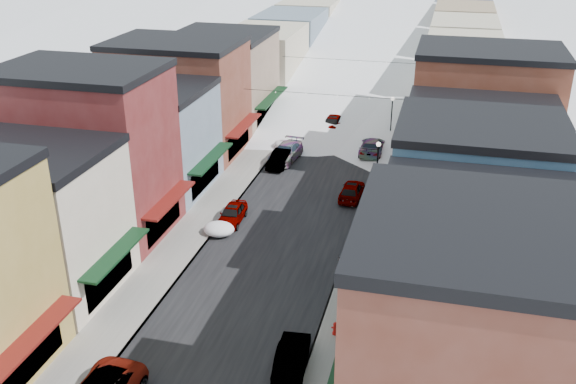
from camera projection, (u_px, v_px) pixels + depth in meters
The scene contains 33 objects.
road at pixel (356, 101), 80.38m from camera, with size 10.00×160.00×0.01m, color black.
sidewalk_left at pixel (305, 97), 81.82m from camera, with size 3.20×160.00×0.15m, color gray.
sidewalk_right at pixel (409, 104), 78.89m from camera, with size 3.20×160.00×0.15m, color gray.
curb_left at pixel (317, 98), 81.48m from camera, with size 0.10×160.00×0.15m, color slate.
curb_right at pixel (397, 103), 79.23m from camera, with size 0.10×160.00×0.15m, color slate.
bldg_l_cream at pixel (30, 221), 39.34m from camera, with size 11.30×8.20×9.50m.
bldg_l_brick_near at pixel (88, 152), 45.92m from camera, with size 12.30×8.20×12.50m.
bldg_l_grayblue at pixel (148, 138), 54.05m from camera, with size 11.30×9.20×9.00m.
bldg_l_brick_far at pixel (178, 97), 61.82m from camera, with size 13.30×9.20×11.00m.
bldg_l_tan at pixel (223, 78), 70.65m from camera, with size 11.30×11.20×10.00m.
bldg_r_brick_near at pixel (496, 372), 24.34m from camera, with size 12.30×9.20×12.50m.
bldg_r_green at pixel (474, 281), 33.03m from camera, with size 11.30×9.20×9.50m.
bldg_r_blue at pixel (473, 201), 40.79m from camera, with size 11.30×9.20×10.50m.
bldg_r_cream at pixel (478, 162), 48.95m from camera, with size 12.30×9.20×9.00m.
bldg_r_brick_far at pixel (483, 113), 56.29m from camera, with size 13.30×9.20×11.50m.
bldg_r_tan at pixel (469, 94), 65.77m from camera, with size 11.30×11.20×9.50m.
distant_blocks at pixel (379, 36), 99.10m from camera, with size 34.00×55.00×8.00m.
overhead_cables at pixel (341, 76), 66.79m from camera, with size 16.40×15.04×0.04m.
car_silver_sedan at pixel (232, 214), 49.42m from camera, with size 1.65×4.10×1.40m, color #A4A5AC.
car_dark_hatch at pixel (280, 159), 60.08m from camera, with size 1.52×4.37×1.44m, color black.
car_silver_wagon at pixel (286, 152), 61.46m from camera, with size 2.21×5.44×1.58m, color gray.
car_green_sedan at pixel (292, 357), 33.73m from camera, with size 1.53×4.39×1.45m, color black.
car_gray_suv at pixel (352, 190), 53.40m from camera, with size 1.75×4.36×1.49m, color gray.
car_black_sedan at pixel (372, 146), 62.96m from camera, with size 2.20×5.42×1.57m, color black.
car_lane_silver at pixel (333, 123), 69.64m from camera, with size 1.90×4.71×1.61m, color gray.
car_lane_white at pixel (376, 90), 81.79m from camera, with size 2.74×5.93×1.65m, color white.
fire_hydrant at pixel (335, 329), 36.35m from camera, with size 0.46×0.34×0.78m.
parking_sign at pixel (344, 293), 38.04m from camera, with size 0.14×0.28×2.17m.
trash_can at pixel (342, 262), 42.80m from camera, with size 0.59×0.59×1.00m.
streetlamp_near at pixel (377, 162), 52.58m from camera, with size 0.40×0.40×4.78m.
streetlamp_far at pixel (392, 113), 65.70m from camera, with size 0.38×0.38×4.52m.
snow_pile_mid at pixel (220, 229), 47.64m from camera, with size 2.33×2.63×0.99m.
snow_pile_far at pixel (286, 144), 64.39m from camera, with size 2.32×2.63×0.98m.
Camera 1 is at (10.75, -17.75, 22.47)m, focal length 40.00 mm.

